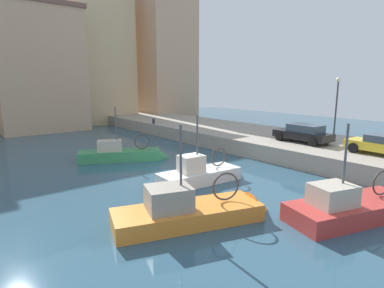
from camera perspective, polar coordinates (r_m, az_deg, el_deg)
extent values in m
plane|color=#2D5166|center=(19.60, -3.54, -5.61)|extent=(80.00, 80.00, 0.00)
cube|color=#9E9384|center=(27.53, 16.41, 0.09)|extent=(9.00, 56.00, 1.20)
cube|color=#388951|center=(23.81, -12.87, -2.88)|extent=(5.93, 4.05, 1.46)
cone|color=#388951|center=(23.97, -5.06, -2.55)|extent=(1.46, 1.71, 1.46)
cube|color=#B2A893|center=(23.66, -12.94, -1.33)|extent=(5.66, 3.83, 0.08)
cube|color=#B7AD99|center=(23.59, -14.71, -0.34)|extent=(1.98, 1.66, 0.81)
cylinder|color=#4C4C51|center=(23.38, -13.59, 2.56)|extent=(0.10, 0.10, 3.26)
torus|color=#3F3833|center=(23.55, -9.05, 0.42)|extent=(1.04, 0.57, 1.12)
sphere|color=white|center=(24.72, -16.93, -2.05)|extent=(0.32, 0.32, 0.32)
cube|color=orange|center=(13.21, -0.73, -14.07)|extent=(6.34, 3.74, 1.38)
cone|color=orange|center=(14.61, 12.02, -11.79)|extent=(1.40, 1.97, 1.78)
cube|color=#896B4C|center=(12.96, -0.74, -11.58)|extent=(6.06, 3.51, 0.08)
cube|color=gray|center=(12.54, -4.24, -9.82)|extent=(2.06, 1.87, 0.97)
cylinder|color=#4C4C51|center=(12.31, -2.03, -4.39)|extent=(0.10, 0.10, 3.42)
torus|color=#3F3833|center=(13.34, 6.13, -7.67)|extent=(1.18, 0.45, 1.22)
sphere|color=white|center=(13.66, -9.67, -12.41)|extent=(0.32, 0.32, 0.32)
cube|color=white|center=(18.15, 1.38, -6.96)|extent=(4.96, 2.08, 1.43)
cone|color=white|center=(19.82, 7.94, -5.51)|extent=(1.02, 1.60, 1.54)
cube|color=#9E7A51|center=(17.96, 1.39, -5.00)|extent=(4.76, 1.93, 0.08)
cube|color=beige|center=(17.51, -0.14, -3.63)|extent=(1.41, 1.14, 0.98)
cylinder|color=#4C4C51|center=(17.49, 0.95, 0.00)|extent=(0.10, 0.10, 3.23)
torus|color=#3F3833|center=(18.59, 4.80, -2.37)|extent=(1.11, 0.17, 1.11)
sphere|color=white|center=(18.09, -4.13, -6.33)|extent=(0.32, 0.32, 0.32)
cube|color=#BC3833|center=(15.17, 26.90, -11.91)|extent=(6.11, 3.63, 1.53)
cube|color=#9E7A51|center=(14.93, 27.13, -9.46)|extent=(5.84, 3.40, 0.08)
cube|color=#B7AD99|center=(13.94, 24.12, -8.49)|extent=(1.96, 1.72, 0.90)
cylinder|color=#4C4C51|center=(13.97, 25.92, -3.50)|extent=(0.10, 0.10, 3.36)
torus|color=#3F3833|center=(15.95, 31.18, -6.05)|extent=(1.10, 0.40, 1.12)
sphere|color=white|center=(14.65, 19.04, -11.13)|extent=(0.32, 0.32, 0.32)
cylinder|color=black|center=(22.59, 27.19, -0.62)|extent=(0.25, 0.65, 0.64)
cylinder|color=black|center=(24.08, 29.04, -0.14)|extent=(0.25, 0.65, 0.64)
cube|color=black|center=(25.08, 19.38, 1.52)|extent=(1.87, 4.34, 0.53)
cube|color=#384756|center=(24.89, 19.87, 2.69)|extent=(1.60, 2.45, 0.56)
cylinder|color=black|center=(25.26, 15.53, 1.31)|extent=(0.24, 0.65, 0.64)
cylinder|color=black|center=(26.63, 17.81, 1.67)|extent=(0.24, 0.65, 0.64)
cylinder|color=black|center=(23.62, 21.09, 0.32)|extent=(0.24, 0.65, 0.64)
cylinder|color=black|center=(25.08, 23.21, 0.75)|extent=(0.24, 0.65, 0.64)
cylinder|color=#2D2D33|center=(34.77, -6.98, 4.12)|extent=(0.28, 0.28, 0.55)
cylinder|color=#38383D|center=(26.71, 24.61, 5.40)|extent=(0.12, 0.12, 4.50)
sphere|color=#F2EACC|center=(26.62, 25.03, 10.54)|extent=(0.36, 0.36, 0.36)
cube|color=tan|center=(50.32, -5.21, 15.80)|extent=(7.59, 8.00, 19.67)
cube|color=tan|center=(42.26, -26.25, 11.73)|extent=(9.28, 8.20, 13.90)
cube|color=brown|center=(43.10, -27.12, 21.31)|extent=(9.65, 8.52, 0.50)
cube|color=#D1B284|center=(48.11, -16.57, 14.03)|extent=(7.96, 7.81, 17.01)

